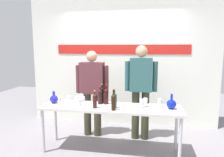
{
  "coord_description": "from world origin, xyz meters",
  "views": [
    {
      "loc": [
        0.6,
        -3.24,
        1.71
      ],
      "look_at": [
        0.0,
        0.15,
        1.2
      ],
      "focal_mm": 33.78,
      "sensor_mm": 36.0,
      "label": 1
    }
  ],
  "objects": [
    {
      "name": "wine_bottle_0",
      "position": [
        -0.1,
        0.13,
        0.9
      ],
      "size": [
        0.08,
        0.08,
        0.34
      ],
      "color": "black",
      "rests_on": "display_table"
    },
    {
      "name": "decanter_blue_right",
      "position": [
        0.96,
        0.03,
        0.84
      ],
      "size": [
        0.15,
        0.15,
        0.24
      ],
      "color": "#0B1FB3",
      "rests_on": "display_table"
    },
    {
      "name": "presenter_left",
      "position": [
        -0.46,
        0.58,
        0.95
      ],
      "size": [
        0.64,
        0.22,
        1.65
      ],
      "color": "#3B3828",
      "rests_on": "ground"
    },
    {
      "name": "wine_glass_right_3",
      "position": [
        0.5,
        0.01,
        0.87
      ],
      "size": [
        0.06,
        0.06,
        0.14
      ],
      "color": "white",
      "rests_on": "display_table"
    },
    {
      "name": "wine_bottle_5",
      "position": [
        -0.19,
        0.22,
        0.9
      ],
      "size": [
        0.07,
        0.07,
        0.33
      ],
      "color": "black",
      "rests_on": "display_table"
    },
    {
      "name": "wine_glass_left_3",
      "position": [
        -0.79,
        -0.16,
        0.87
      ],
      "size": [
        0.07,
        0.07,
        0.16
      ],
      "color": "white",
      "rests_on": "display_table"
    },
    {
      "name": "display_table",
      "position": [
        0.0,
        0.0,
        0.7
      ],
      "size": [
        2.27,
        0.57,
        0.76
      ],
      "color": "silver",
      "rests_on": "ground"
    },
    {
      "name": "wine_bottle_2",
      "position": [
        0.08,
        -0.08,
        0.89
      ],
      "size": [
        0.08,
        0.08,
        0.31
      ],
      "color": "black",
      "rests_on": "display_table"
    },
    {
      "name": "wine_glass_left_1",
      "position": [
        -0.68,
        -0.06,
        0.88
      ],
      "size": [
        0.06,
        0.06,
        0.16
      ],
      "color": "white",
      "rests_on": "display_table"
    },
    {
      "name": "wine_bottle_4",
      "position": [
        0.08,
        -0.2,
        0.9
      ],
      "size": [
        0.07,
        0.07,
        0.32
      ],
      "color": "black",
      "rests_on": "display_table"
    },
    {
      "name": "wine_glass_left_4",
      "position": [
        -0.56,
        0.21,
        0.86
      ],
      "size": [
        0.07,
        0.07,
        0.14
      ],
      "color": "white",
      "rests_on": "display_table"
    },
    {
      "name": "back_wall",
      "position": [
        0.0,
        1.36,
        1.5
      ],
      "size": [
        4.12,
        0.11,
        3.0
      ],
      "color": "white",
      "rests_on": "ground"
    },
    {
      "name": "ground_plane",
      "position": [
        0.0,
        0.0,
        0.0
      ],
      "size": [
        10.0,
        10.0,
        0.0
      ],
      "primitive_type": "plane",
      "color": "gray"
    },
    {
      "name": "wine_glass_left_5",
      "position": [
        -0.47,
        -0.15,
        0.86
      ],
      "size": [
        0.07,
        0.07,
        0.14
      ],
      "color": "white",
      "rests_on": "display_table"
    },
    {
      "name": "wine_glass_right_2",
      "position": [
        0.56,
        0.08,
        0.87
      ],
      "size": [
        0.07,
        0.07,
        0.14
      ],
      "color": "white",
      "rests_on": "display_table"
    },
    {
      "name": "wine_glass_right_1",
      "position": [
        0.51,
        -0.14,
        0.87
      ],
      "size": [
        0.07,
        0.07,
        0.14
      ],
      "color": "white",
      "rests_on": "display_table"
    },
    {
      "name": "wine_glass_left_0",
      "position": [
        -0.47,
        0.04,
        0.86
      ],
      "size": [
        0.07,
        0.07,
        0.14
      ],
      "color": "white",
      "rests_on": "display_table"
    },
    {
      "name": "presenter_right",
      "position": [
        0.46,
        0.58,
        1.0
      ],
      "size": [
        0.59,
        0.22,
        1.75
      ],
      "color": "#333724",
      "rests_on": "ground"
    },
    {
      "name": "wine_glass_right_0",
      "position": [
        0.78,
        0.12,
        0.86
      ],
      "size": [
        0.07,
        0.07,
        0.13
      ],
      "color": "white",
      "rests_on": "display_table"
    },
    {
      "name": "wine_glass_left_2",
      "position": [
        -0.55,
        -0.04,
        0.87
      ],
      "size": [
        0.07,
        0.07,
        0.14
      ],
      "color": "white",
      "rests_on": "display_table"
    },
    {
      "name": "wine_bottle_1",
      "position": [
        -0.2,
        0.12,
        0.9
      ],
      "size": [
        0.08,
        0.08,
        0.3
      ],
      "color": "black",
      "rests_on": "display_table"
    },
    {
      "name": "wine_bottle_3",
      "position": [
        -0.23,
        -0.13,
        0.89
      ],
      "size": [
        0.07,
        0.07,
        0.28
      ],
      "color": "#371716",
      "rests_on": "display_table"
    },
    {
      "name": "decanter_blue_left",
      "position": [
        -0.99,
        0.03,
        0.84
      ],
      "size": [
        0.14,
        0.14,
        0.21
      ],
      "color": "#1D1FB4",
      "rests_on": "display_table"
    }
  ]
}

